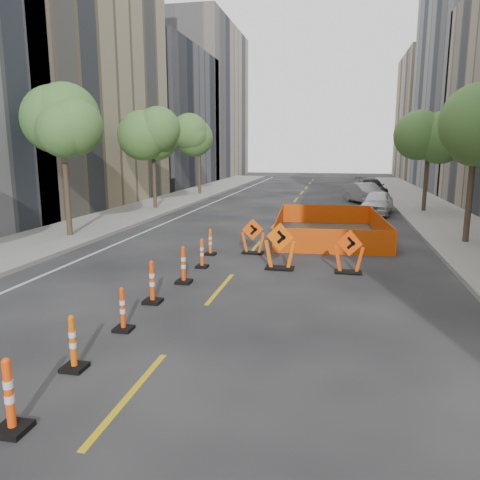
% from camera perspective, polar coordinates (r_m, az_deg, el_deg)
% --- Properties ---
extents(ground_plane, '(140.00, 140.00, 0.00)m').
position_cam_1_polar(ground_plane, '(9.80, -8.22, -12.55)').
color(ground_plane, black).
extents(sidewalk_left, '(4.00, 90.00, 0.15)m').
position_cam_1_polar(sidewalk_left, '(24.07, -18.73, 1.32)').
color(sidewalk_left, gray).
rests_on(sidewalk_left, ground).
extents(bld_left_c, '(12.00, 18.00, 26.00)m').
position_cam_1_polar(bld_left_c, '(36.64, -24.37, 24.52)').
color(bld_left_c, tan).
rests_on(bld_left_c, ground).
extents(bld_left_d, '(12.00, 16.00, 14.00)m').
position_cam_1_polar(bld_left_d, '(51.80, -11.49, 14.28)').
color(bld_left_d, '#4C4C51').
rests_on(bld_left_d, ground).
extents(bld_left_e, '(12.00, 20.00, 20.00)m').
position_cam_1_polar(bld_left_e, '(67.39, -5.89, 16.20)').
color(bld_left_e, gray).
rests_on(bld_left_e, ground).
extents(bld_right_e, '(12.00, 14.00, 16.00)m').
position_cam_1_polar(bld_right_e, '(68.56, 24.13, 13.56)').
color(bld_right_e, tan).
rests_on(bld_right_e, ground).
extents(tree_l_b, '(2.80, 2.80, 5.95)m').
position_cam_1_polar(tree_l_b, '(21.75, -20.78, 12.00)').
color(tree_l_b, '#382B1E').
rests_on(tree_l_b, ground).
extents(tree_l_c, '(2.80, 2.80, 5.95)m').
position_cam_1_polar(tree_l_c, '(30.68, -10.57, 12.04)').
color(tree_l_c, '#382B1E').
rests_on(tree_l_c, ground).
extents(tree_l_d, '(2.80, 2.80, 5.95)m').
position_cam_1_polar(tree_l_d, '(40.12, -5.06, 11.91)').
color(tree_l_d, '#382B1E').
rests_on(tree_l_d, ground).
extents(tree_r_b, '(2.80, 2.80, 5.95)m').
position_cam_1_polar(tree_r_b, '(21.09, 26.77, 11.59)').
color(tree_r_b, '#382B1E').
rests_on(tree_r_b, ground).
extents(tree_r_c, '(2.80, 2.80, 5.95)m').
position_cam_1_polar(tree_r_c, '(30.87, 22.03, 11.43)').
color(tree_r_c, '#382B1E').
rests_on(tree_r_c, ground).
extents(channelizer_1, '(0.44, 0.44, 1.11)m').
position_cam_1_polar(channelizer_1, '(7.52, -26.32, -16.62)').
color(channelizer_1, '#EF410A').
rests_on(channelizer_1, ground).
extents(channelizer_2, '(0.41, 0.41, 1.03)m').
position_cam_1_polar(channelizer_2, '(9.03, -19.72, -11.69)').
color(channelizer_2, '#D65309').
rests_on(channelizer_2, ground).
extents(channelizer_3, '(0.39, 0.39, 0.99)m').
position_cam_1_polar(channelizer_3, '(10.55, -14.13, -8.17)').
color(channelizer_3, red).
rests_on(channelizer_3, ground).
extents(channelizer_4, '(0.44, 0.44, 1.12)m').
position_cam_1_polar(channelizer_4, '(12.21, -10.67, -5.04)').
color(channelizer_4, '#DC3D09').
rests_on(channelizer_4, ground).
extents(channelizer_5, '(0.44, 0.44, 1.12)m').
position_cam_1_polar(channelizer_5, '(13.84, -6.91, -3.01)').
color(channelizer_5, '#E73B09').
rests_on(channelizer_5, ground).
extents(channelizer_6, '(0.39, 0.39, 0.99)m').
position_cam_1_polar(channelizer_6, '(15.61, -4.67, -1.61)').
color(channelizer_6, '#FF480A').
rests_on(channelizer_6, ground).
extents(channelizer_7, '(0.39, 0.39, 0.99)m').
position_cam_1_polar(channelizer_7, '(17.45, -3.64, -0.24)').
color(channelizer_7, '#FC570A').
rests_on(channelizer_7, ground).
extents(chevron_sign_left, '(1.03, 0.84, 1.34)m').
position_cam_1_polar(chevron_sign_left, '(17.60, 1.57, 0.46)').
color(chevron_sign_left, '#EB4F09').
rests_on(chevron_sign_left, ground).
extents(chevron_sign_center, '(1.17, 0.88, 1.56)m').
position_cam_1_polar(chevron_sign_center, '(15.33, 4.90, -0.75)').
color(chevron_sign_center, '#FF610A').
rests_on(chevron_sign_center, ground).
extents(chevron_sign_right, '(1.09, 0.89, 1.42)m').
position_cam_1_polar(chevron_sign_right, '(15.21, 13.17, -1.37)').
color(chevron_sign_right, '#FF480A').
rests_on(chevron_sign_right, ground).
extents(safety_fence, '(5.02, 7.99, 0.96)m').
position_cam_1_polar(safety_fence, '(21.63, 10.78, 1.76)').
color(safety_fence, '#F8560D').
rests_on(safety_fence, ground).
extents(parked_car_near, '(2.47, 4.39, 1.41)m').
position_cam_1_polar(parked_car_near, '(29.55, 16.38, 4.40)').
color(parked_car_near, white).
rests_on(parked_car_near, ground).
extents(parked_car_mid, '(3.25, 4.64, 1.45)m').
position_cam_1_polar(parked_car_mid, '(35.25, 15.02, 5.51)').
color(parked_car_mid, '#96979B').
rests_on(parked_car_mid, ground).
extents(parked_car_far, '(2.76, 5.30, 1.47)m').
position_cam_1_polar(parked_car_far, '(40.59, 15.57, 6.18)').
color(parked_car_far, black).
rests_on(parked_car_far, ground).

